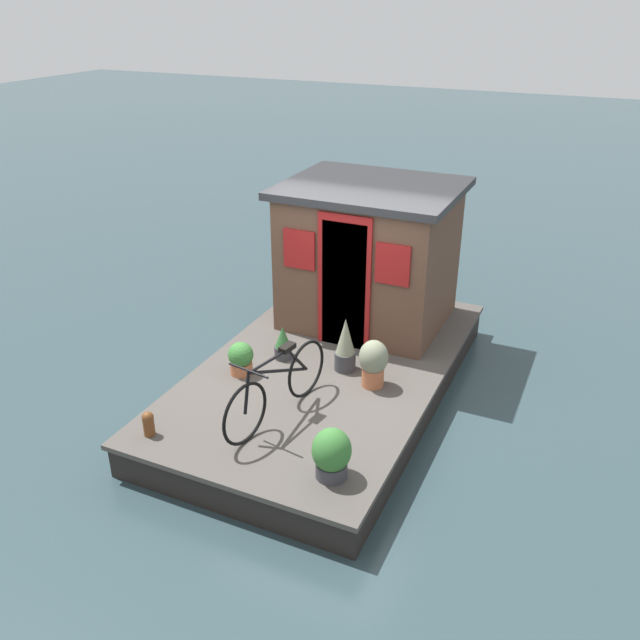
% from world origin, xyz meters
% --- Properties ---
extents(ground_plane, '(60.00, 60.00, 0.00)m').
position_xyz_m(ground_plane, '(0.00, 0.00, 0.00)').
color(ground_plane, '#2D4247').
extents(houseboat_deck, '(5.06, 2.87, 0.44)m').
position_xyz_m(houseboat_deck, '(0.00, 0.00, 0.22)').
color(houseboat_deck, '#4C4742').
rests_on(houseboat_deck, ground_plane).
extents(houseboat_cabin, '(1.95, 2.31, 1.95)m').
position_xyz_m(houseboat_cabin, '(1.42, 0.00, 1.43)').
color(houseboat_cabin, brown).
rests_on(houseboat_cabin, houseboat_deck).
extents(bicycle, '(1.76, 0.50, 0.83)m').
position_xyz_m(bicycle, '(-1.30, 0.00, 0.83)').
color(bicycle, black).
rests_on(bicycle, houseboat_deck).
extents(potted_plant_thyme, '(0.26, 0.26, 0.70)m').
position_xyz_m(potted_plant_thyme, '(-0.04, -0.27, 0.78)').
color(potted_plant_thyme, '#38383D').
rests_on(potted_plant_thyme, houseboat_deck).
extents(potted_plant_succulent, '(0.35, 0.35, 0.59)m').
position_xyz_m(potted_plant_succulent, '(-0.25, -0.71, 0.76)').
color(potted_plant_succulent, '#B2603D').
rests_on(potted_plant_succulent, houseboat_deck).
extents(potted_plant_mint, '(0.22, 0.22, 0.45)m').
position_xyz_m(potted_plant_mint, '(-0.11, 0.56, 0.66)').
color(potted_plant_mint, '#38383D').
rests_on(potted_plant_mint, houseboat_deck).
extents(potted_plant_fern, '(0.38, 0.38, 0.53)m').
position_xyz_m(potted_plant_fern, '(-1.97, -0.94, 0.71)').
color(potted_plant_fern, '#38383D').
rests_on(potted_plant_fern, houseboat_deck).
extents(potted_plant_ivy, '(0.31, 0.31, 0.42)m').
position_xyz_m(potted_plant_ivy, '(-0.66, 0.85, 0.65)').
color(potted_plant_ivy, '#B2603D').
rests_on(potted_plant_ivy, houseboat_deck).
extents(mooring_bollard, '(0.13, 0.13, 0.28)m').
position_xyz_m(mooring_bollard, '(-2.17, 1.08, 0.60)').
color(mooring_bollard, brown).
rests_on(mooring_bollard, houseboat_deck).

